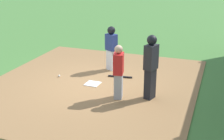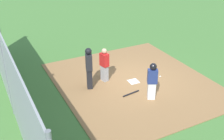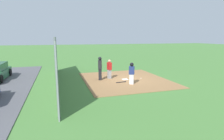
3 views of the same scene
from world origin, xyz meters
name	(u,v)px [view 2 (image 2 of 3)]	position (x,y,z in m)	size (l,w,h in m)	color
ground_plane	(133,82)	(0.00, 0.00, 0.00)	(140.00, 140.00, 0.00)	#477A38
dirt_infield	(133,82)	(0.00, 0.00, 0.01)	(7.20, 6.40, 0.03)	olive
home_plate	(133,81)	(0.00, 0.00, 0.04)	(0.44, 0.44, 0.02)	white
catcher	(104,64)	(-0.69, -1.09, 0.82)	(0.42, 0.33, 1.54)	#9E9EA3
umpire	(89,67)	(-0.41, -1.93, 1.00)	(0.44, 0.37, 1.83)	black
runner	(152,79)	(1.49, -0.08, 0.90)	(0.41, 0.46, 1.56)	silver
baseball_bat	(131,93)	(0.84, -0.63, 0.06)	(0.06, 0.06, 0.81)	black
baseball	(160,76)	(0.20, 1.30, 0.07)	(0.07, 0.07, 0.07)	white
backstop_fence	(7,75)	(0.00, -5.13, 1.60)	(12.00, 0.10, 3.35)	#93999E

